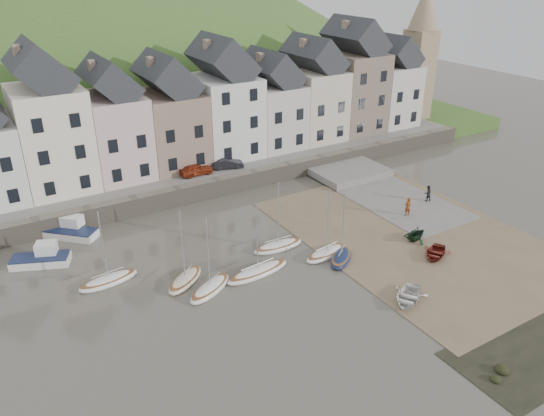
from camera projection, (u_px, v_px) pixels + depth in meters
ground at (311, 270)px, 41.66m from camera, size 160.00×160.00×0.00m
quay_land at (165, 147)px, 65.97m from camera, size 90.00×30.00×1.50m
quay_street at (202, 170)px, 56.77m from camera, size 70.00×7.00×0.10m
seawall at (217, 187)px, 54.36m from camera, size 70.00×1.20×1.80m
beach at (412, 235)px, 46.79m from camera, size 18.00×26.00×0.06m
slipway at (385, 194)px, 54.81m from camera, size 8.00×18.00×0.12m
hillside at (90, 208)px, 93.34m from camera, size 134.40×84.00×84.00m
townhouse_terrace at (201, 108)px, 57.78m from camera, size 61.05×8.00×13.93m
church_spire at (420, 49)px, 71.49m from camera, size 4.00×4.00×18.00m
sailboat_0 at (108, 280)px, 39.88m from camera, size 4.78×2.04×6.32m
sailboat_1 at (210, 288)px, 38.93m from camera, size 4.60×3.42×6.32m
sailboat_2 at (185, 280)px, 39.95m from camera, size 4.19×3.65×6.32m
sailboat_3 at (278, 246)px, 44.59m from camera, size 4.64×1.64×6.32m
sailboat_4 at (258, 272)px, 40.97m from camera, size 5.70×2.02×6.32m
sailboat_5 at (341, 257)px, 42.88m from camera, size 3.80×3.50×6.32m
sailboat_6 at (326, 253)px, 43.51m from camera, size 4.46×2.07×6.32m
motorboat_0 at (42, 257)px, 42.28m from camera, size 4.82×3.33×1.70m
motorboat_2 at (69, 230)px, 46.48m from camera, size 4.86×4.77×1.70m
rowboat_white at (408, 297)px, 37.68m from camera, size 4.23×3.89×0.71m
rowboat_green at (416, 234)px, 45.67m from camera, size 2.58×2.30×1.25m
rowboat_red at (435, 253)px, 43.30m from camera, size 3.82×3.47×0.65m
person_red at (408, 207)px, 49.79m from camera, size 0.70×0.49×1.83m
person_dark at (428, 193)px, 52.76m from camera, size 0.91×0.76×1.67m
car_left at (196, 170)px, 55.19m from camera, size 3.56×1.47×1.21m
car_right at (228, 163)px, 56.95m from camera, size 3.56×2.16×1.11m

